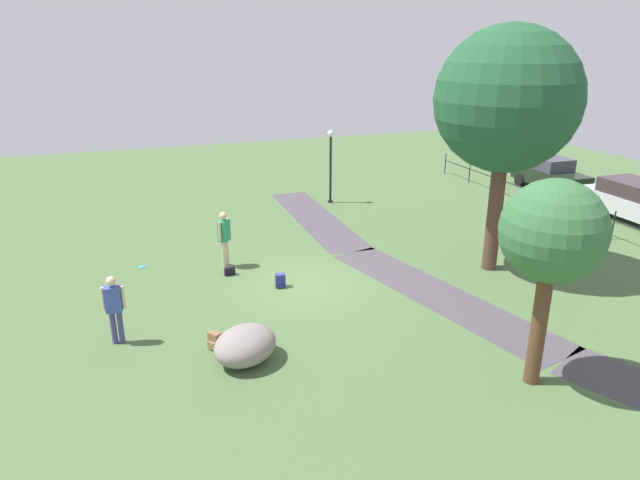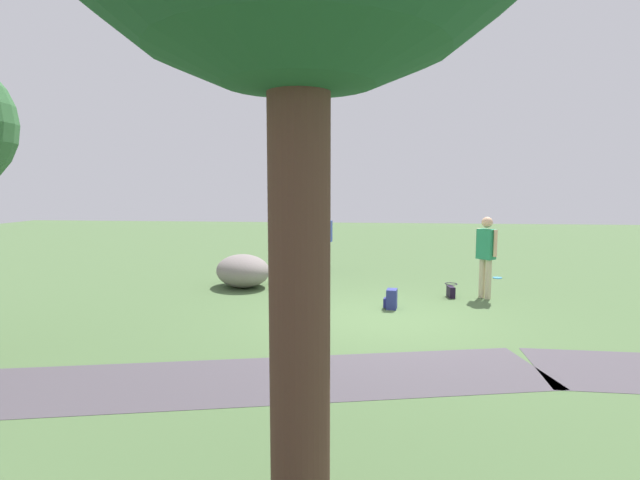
{
  "view_description": "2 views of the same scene",
  "coord_description": "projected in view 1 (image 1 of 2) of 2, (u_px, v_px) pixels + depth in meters",
  "views": [
    {
      "loc": [
        14.12,
        -4.84,
        6.79
      ],
      "look_at": [
        -0.51,
        0.56,
        1.16
      ],
      "focal_mm": 31.48,
      "sensor_mm": 36.0,
      "label": 1
    },
    {
      "loc": [
        0.22,
        9.27,
        2.48
      ],
      "look_at": [
        1.2,
        -0.01,
        1.46
      ],
      "focal_mm": 28.41,
      "sensor_mm": 36.0,
      "label": 2
    }
  ],
  "objects": [
    {
      "name": "man_near_boulder",
      "position": [
        114.0,
        305.0,
        12.92
      ],
      "size": [
        0.3,
        0.51,
        1.7
      ],
      "color": "#443F77",
      "rests_on": "ground"
    },
    {
      "name": "spare_backpack_on_lawn",
      "position": [
        280.0,
        281.0,
        16.16
      ],
      "size": [
        0.29,
        0.31,
        0.4
      ],
      "color": "navy",
      "rests_on": "ground"
    },
    {
      "name": "young_tree_near_path",
      "position": [
        552.0,
        234.0,
        10.67
      ],
      "size": [
        2.02,
        2.02,
        4.34
      ],
      "color": "brown",
      "rests_on": "ground"
    },
    {
      "name": "footpath_segment_mid",
      "position": [
        438.0,
        295.0,
        15.72
      ],
      "size": [
        8.16,
        3.37,
        0.01
      ],
      "color": "#49434A",
      "rests_on": "ground"
    },
    {
      "name": "lamp_post",
      "position": [
        331.0,
        158.0,
        23.9
      ],
      "size": [
        0.28,
        0.28,
        3.15
      ],
      "color": "black",
      "rests_on": "ground"
    },
    {
      "name": "woman_with_handbag",
      "position": [
        224.0,
        235.0,
        17.32
      ],
      "size": [
        0.42,
        0.43,
        1.79
      ],
      "color": "beige",
      "rests_on": "ground"
    },
    {
      "name": "ground_plane",
      "position": [
        308.0,
        285.0,
        16.35
      ],
      "size": [
        48.0,
        48.0,
        0.0
      ],
      "primitive_type": "plane",
      "color": "#4A673C"
    },
    {
      "name": "backpack_by_boulder",
      "position": [
        215.0,
        341.0,
        12.96
      ],
      "size": [
        0.35,
        0.35,
        0.4
      ],
      "color": "brown",
      "rests_on": "ground"
    },
    {
      "name": "handbag_on_grass",
      "position": [
        230.0,
        271.0,
        16.98
      ],
      "size": [
        0.3,
        0.33,
        0.31
      ],
      "color": "black",
      "rests_on": "ground"
    },
    {
      "name": "park_fence",
      "position": [
        614.0,
        223.0,
        19.88
      ],
      "size": [
        22.05,
        0.05,
        1.05
      ],
      "color": "#232326",
      "rests_on": "ground"
    },
    {
      "name": "footpath_segment_near",
      "position": [
        315.0,
        218.0,
        22.42
      ],
      "size": [
        8.03,
        1.78,
        0.01
      ],
      "color": "#49434A",
      "rests_on": "ground"
    },
    {
      "name": "large_shade_tree",
      "position": [
        507.0,
        101.0,
        15.82
      ],
      "size": [
        4.13,
        4.13,
        7.22
      ],
      "color": "#51352A",
      "rests_on": "ground"
    },
    {
      "name": "lawn_boulder",
      "position": [
        245.0,
        345.0,
        12.38
      ],
      "size": [
        1.91,
        1.97,
        0.8
      ],
      "color": "gray",
      "rests_on": "ground"
    },
    {
      "name": "parked_wagon_silver",
      "position": [
        638.0,
        201.0,
        21.76
      ],
      "size": [
        4.64,
        2.09,
        1.56
      ],
      "color": "silver",
      "rests_on": "ground"
    },
    {
      "name": "frisbee_on_grass",
      "position": [
        142.0,
        267.0,
        17.62
      ],
      "size": [
        0.24,
        0.24,
        0.02
      ],
      "color": "#3A98CE",
      "rests_on": "ground"
    },
    {
      "name": "parked_sedan_grey",
      "position": [
        550.0,
        174.0,
        26.23
      ],
      "size": [
        3.9,
        1.82,
        1.56
      ],
      "color": "black",
      "rests_on": "ground"
    }
  ]
}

